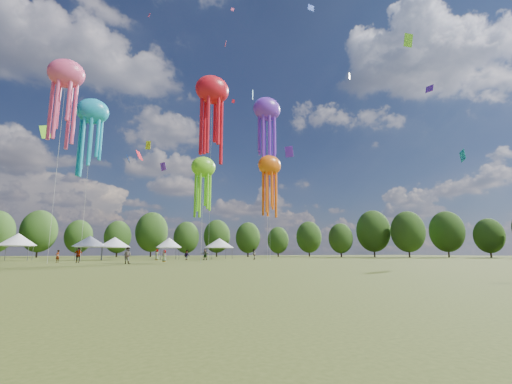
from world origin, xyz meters
name	(u,v)px	position (x,y,z in m)	size (l,w,h in m)	color
ground	(336,288)	(0.00, 0.00, 0.00)	(300.00, 300.00, 0.00)	#384416
spectator_near	(127,255)	(-5.18, 30.61, 0.92)	(0.89, 0.69, 1.83)	gray
spectators_far	(181,255)	(3.72, 46.24, 0.89)	(30.44, 12.92, 1.88)	gray
festival_tents	(128,242)	(-4.01, 54.88, 3.08)	(38.38, 8.03, 4.18)	#47474C
show_kites	(213,121)	(7.16, 41.64, 22.15)	(38.11, 23.71, 31.55)	#169ABF
small_kites	(174,67)	(0.58, 41.46, 30.10)	(76.63, 60.60, 45.01)	#169ABF
treeline	(127,225)	(-3.87, 62.51, 6.54)	(201.57, 95.24, 13.43)	#38281C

